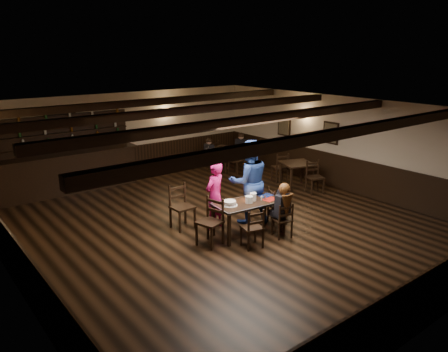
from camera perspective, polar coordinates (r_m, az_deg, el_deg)
ground at (r=10.32m, az=-0.37°, el=-6.40°), size 10.00×10.00×0.00m
room_shell at (r=9.81m, az=-0.48°, el=3.13°), size 9.02×10.02×2.71m
dining_table at (r=9.63m, az=3.18°, el=-3.86°), size 1.61×0.92×0.75m
chair_near_left at (r=9.01m, az=3.93°, el=-6.49°), size 0.47×0.46×0.85m
chair_near_right at (r=9.56m, az=7.83°, el=-5.43°), size 0.45×0.44×0.80m
chair_end_left at (r=9.17m, az=-1.55°, el=-5.41°), size 0.56×0.57×1.01m
chair_end_right at (r=10.30m, az=6.64°, el=-3.53°), size 0.50×0.51×0.87m
chair_far_pushed at (r=10.05m, az=-5.75°, el=-3.47°), size 0.49×0.46×1.02m
woman_pink at (r=9.89m, az=-1.22°, el=-2.56°), size 0.66×0.53×1.57m
man_blue at (r=10.19m, az=3.29°, el=-0.76°), size 1.19×1.07×1.99m
seated_person at (r=9.48m, az=7.77°, el=-3.33°), size 0.33×0.49×0.80m
cake at (r=9.35m, az=0.73°, el=-3.60°), size 0.34×0.34×0.11m
plate_stack_a at (r=9.51m, az=3.29°, el=-3.08°), size 0.16×0.16×0.16m
plate_stack_b at (r=9.66m, az=3.82°, el=-2.72°), size 0.15×0.15×0.17m
tea_light at (r=9.71m, az=3.11°, el=-3.02°), size 0.04×0.04×0.06m
salt_shaker at (r=9.72m, az=4.93°, el=-2.87°), size 0.04×0.04×0.09m
pepper_shaker at (r=9.75m, az=5.37°, el=-2.81°), size 0.04×0.04×0.10m
drink_glass at (r=9.86m, az=3.97°, el=-2.47°), size 0.08×0.08×0.13m
menu_red at (r=9.80m, az=6.06°, el=-3.03°), size 0.35×0.26×0.00m
menu_blue at (r=10.04m, az=5.50°, el=-2.53°), size 0.34×0.25×0.00m
bar_counter at (r=13.24m, az=-20.07°, el=1.06°), size 4.25×0.70×2.20m
back_table_a at (r=13.06m, az=9.52°, el=1.31°), size 1.11×1.11×0.75m
back_table_b at (r=14.81m, az=-0.08°, el=3.31°), size 1.03×1.03×0.75m
bg_patron_left at (r=14.46m, az=-1.97°, el=3.61°), size 0.22×0.34×0.69m
bg_patron_right at (r=15.08m, az=2.24°, el=4.27°), size 0.30×0.40×0.75m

